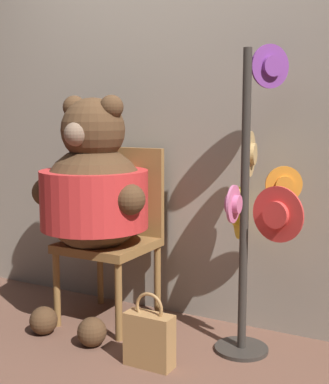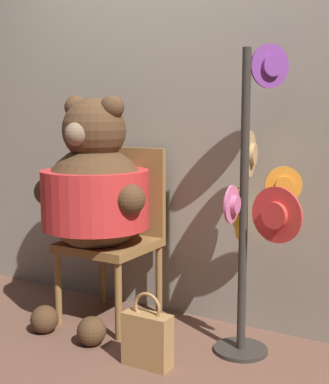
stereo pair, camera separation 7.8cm
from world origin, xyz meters
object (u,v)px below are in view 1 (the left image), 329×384
object	(u,v)px
chair	(116,228)
teddy_bear	(93,192)
handbag_on_ground	(149,338)
hat_display_rack	(253,206)

from	to	relation	value
chair	teddy_bear	xyz separation A→B (m)	(-0.04, -0.17, 0.24)
chair	handbag_on_ground	distance (m)	0.82
handbag_on_ground	teddy_bear	bearing A→B (deg)	150.07
handbag_on_ground	hat_display_rack	bearing A→B (deg)	48.11
chair	handbag_on_ground	size ratio (longest dim) A/B	2.73
hat_display_rack	handbag_on_ground	bearing A→B (deg)	-131.89
teddy_bear	hat_display_rack	bearing A→B (deg)	5.89
handbag_on_ground	chair	bearing A→B (deg)	136.42
chair	teddy_bear	world-z (taller)	teddy_bear
teddy_bear	hat_display_rack	distance (m)	0.93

